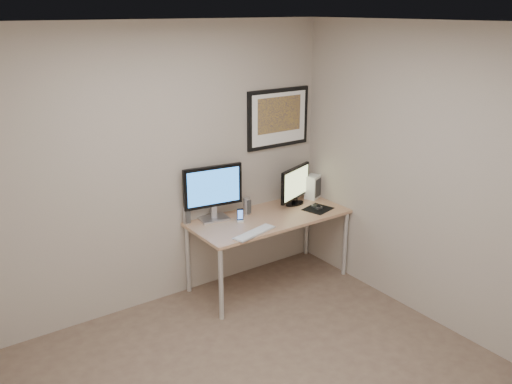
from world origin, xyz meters
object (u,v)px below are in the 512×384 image
phone_dock (240,215)px  fan_unit (313,187)px  monitor_large (213,190)px  speaker_right (247,206)px  speaker_left (187,215)px  monitor_tv (295,185)px  desk (269,222)px  keyboard (255,233)px  framed_art (278,118)px

phone_dock → fan_unit: bearing=30.9°
monitor_large → speaker_right: size_ratio=3.45×
speaker_left → monitor_large: bearing=-10.9°
monitor_tv → speaker_right: size_ratio=2.88×
desk → keyboard: bearing=-143.7°
desk → monitor_large: monitor_large is taller
speaker_left → phone_dock: size_ratio=1.26×
speaker_right → fan_unit: bearing=-9.0°
phone_dock → speaker_right: bearing=62.3°
framed_art → keyboard: bearing=-140.0°
speaker_right → keyboard: 0.50m
monitor_large → fan_unit: (1.20, -0.07, -0.17)m
framed_art → phone_dock: bearing=-157.0°
monitor_tv → keyboard: (-0.79, -0.39, -0.21)m
monitor_large → monitor_tv: (0.91, -0.12, -0.08)m
framed_art → speaker_left: framed_art is taller
desk → speaker_right: speaker_right is taller
framed_art → monitor_large: size_ratio=1.26×
monitor_tv → keyboard: monitor_tv is taller
desk → speaker_left: size_ratio=9.53×
desk → speaker_left: 0.83m
speaker_right → framed_art: bearing=8.6°
desk → speaker_right: bearing=130.2°
speaker_left → speaker_right: 0.62m
monitor_tv → speaker_right: monitor_tv is taller
desk → speaker_right: 0.28m
monitor_tv → speaker_left: size_ratio=2.95×
monitor_tv → keyboard: size_ratio=1.05×
keyboard → monitor_large: bearing=89.8°
keyboard → fan_unit: bearing=7.9°
desk → framed_art: size_ratio=2.13×
framed_art → speaker_left: size_ratio=4.47×
desk → framed_art: (0.35, 0.33, 0.96)m
fan_unit → desk: bearing=168.9°
phone_dock → keyboard: phone_dock is taller
speaker_left → keyboard: 0.70m
framed_art → phone_dock: framed_art is taller
speaker_right → desk: bearing=-58.3°
desk → speaker_left: bearing=158.0°
fan_unit → keyboard: bearing=177.6°
keyboard → fan_unit: size_ratio=1.87×
monitor_large → speaker_left: (-0.26, 0.06, -0.22)m
speaker_right → phone_dock: bearing=-150.4°
monitor_large → keyboard: (0.13, -0.51, -0.29)m
speaker_left → monitor_tv: bearing=-6.5°
desk → monitor_tv: bearing=15.9°
phone_dock → fan_unit: 1.03m
speaker_left → speaker_right: size_ratio=0.98×
keyboard → fan_unit: (1.07, 0.44, 0.12)m
monitor_large → keyboard: bearing=-67.9°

